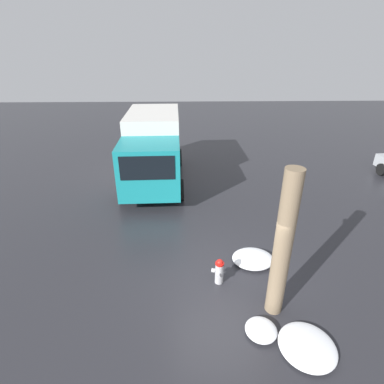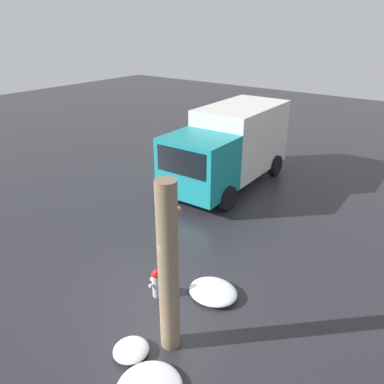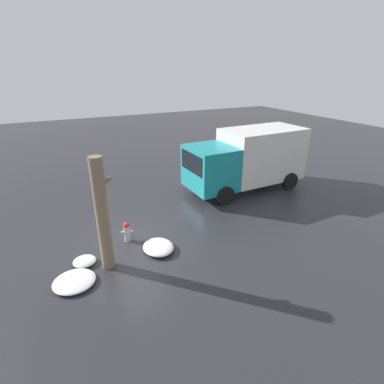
{
  "view_description": "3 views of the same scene",
  "coord_description": "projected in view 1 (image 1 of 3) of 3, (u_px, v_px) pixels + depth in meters",
  "views": [
    {
      "loc": [
        -6.29,
        0.91,
        5.84
      ],
      "look_at": [
        3.0,
        0.66,
        1.31
      ],
      "focal_mm": 28.0,
      "sensor_mm": 36.0,
      "label": 1
    },
    {
      "loc": [
        -5.35,
        -5.1,
        6.17
      ],
      "look_at": [
        4.03,
        1.96,
        0.8
      ],
      "focal_mm": 35.0,
      "sensor_mm": 36.0,
      "label": 2
    },
    {
      "loc": [
        -2.11,
        -9.71,
        6.08
      ],
      "look_at": [
        3.13,
        0.86,
        1.07
      ],
      "focal_mm": 28.0,
      "sensor_mm": 36.0,
      "label": 3
    }
  ],
  "objects": [
    {
      "name": "snow_pile_by_hydrant",
      "position": [
        307.0,
        346.0,
        6.37
      ],
      "size": [
        1.26,
        1.22,
        0.18
      ],
      "color": "white",
      "rests_on": "ground_plane"
    },
    {
      "name": "snow_pile_by_tree",
      "position": [
        253.0,
        259.0,
        8.94
      ],
      "size": [
        1.07,
        1.23,
        0.25
      ],
      "color": "white",
      "rests_on": "ground_plane"
    },
    {
      "name": "delivery_truck",
      "position": [
        153.0,
        147.0,
        13.82
      ],
      "size": [
        6.34,
        2.79,
        3.1
      ],
      "rotation": [
        0.0,
        0.0,
        1.6
      ],
      "color": "teal",
      "rests_on": "ground_plane"
    },
    {
      "name": "tree_trunk",
      "position": [
        283.0,
        247.0,
        6.58
      ],
      "size": [
        0.62,
        0.4,
        3.72
      ],
      "color": "#7F6B51",
      "rests_on": "ground_plane"
    },
    {
      "name": "snow_pile_curbside",
      "position": [
        261.0,
        330.0,
        6.73
      ],
      "size": [
        0.74,
        0.72,
        0.2
      ],
      "color": "white",
      "rests_on": "ground_plane"
    },
    {
      "name": "ground_plane",
      "position": [
        219.0,
        282.0,
        8.24
      ],
      "size": [
        60.0,
        60.0,
        0.0
      ],
      "primitive_type": "plane",
      "color": "#28282D"
    },
    {
      "name": "fire_hydrant",
      "position": [
        219.0,
        271.0,
        8.07
      ],
      "size": [
        0.44,
        0.34,
        0.76
      ],
      "rotation": [
        0.0,
        0.0,
        1.34
      ],
      "color": "#B7B7BC",
      "rests_on": "ground_plane"
    }
  ]
}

